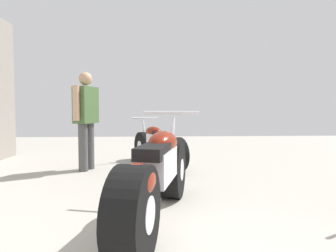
% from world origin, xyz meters
% --- Properties ---
extents(ground_plane, '(15.34, 15.34, 0.00)m').
position_xyz_m(ground_plane, '(0.00, 3.04, 0.00)').
color(ground_plane, '#A8A399').
extents(motorcycle_maroon_cruiser, '(0.83, 2.12, 1.00)m').
position_xyz_m(motorcycle_maroon_cruiser, '(-0.10, 2.28, 0.41)').
color(motorcycle_maroon_cruiser, black).
rests_on(motorcycle_maroon_cruiser, ground_plane).
extents(motorcycle_black_naked, '(0.97, 1.75, 0.86)m').
position_xyz_m(motorcycle_black_naked, '(-0.02, 4.97, 0.36)').
color(motorcycle_black_naked, black).
rests_on(motorcycle_black_naked, ground_plane).
extents(mechanic_in_blue, '(0.37, 0.65, 1.63)m').
position_xyz_m(mechanic_in_blue, '(-1.23, 4.66, 0.92)').
color(mechanic_in_blue, '#4C4C4C').
rests_on(mechanic_in_blue, ground_plane).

